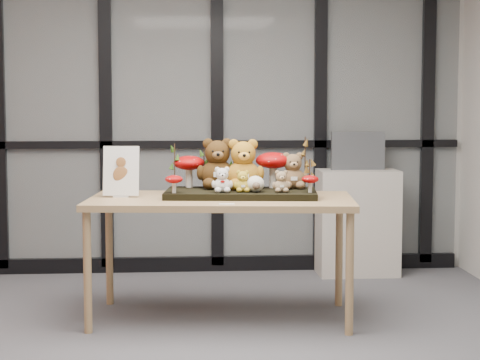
{
  "coord_description": "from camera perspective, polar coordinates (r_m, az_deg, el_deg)",
  "views": [
    {
      "loc": [
        0.11,
        -4.61,
        1.44
      ],
      "look_at": [
        0.52,
        0.87,
        0.91
      ],
      "focal_mm": 65.0,
      "sensor_mm": 36.0,
      "label": 1
    }
  ],
  "objects": [
    {
      "name": "bear_small_yellow",
      "position": [
        5.51,
        0.18,
        -0.01
      ],
      "size": [
        0.13,
        0.12,
        0.15
      ],
      "primitive_type": null,
      "rotation": [
        0.0,
        0.0,
        -0.1
      ],
      "color": "gold",
      "rests_on": "diorama_tray"
    },
    {
      "name": "bear_tan_back",
      "position": [
        5.73,
        3.48,
        0.74
      ],
      "size": [
        0.22,
        0.2,
        0.26
      ],
      "primitive_type": null,
      "rotation": [
        0.0,
        0.0,
        -0.1
      ],
      "color": "brown",
      "rests_on": "diorama_tray"
    },
    {
      "name": "mushroom_front_left",
      "position": [
        5.48,
        -4.36,
        -0.21
      ],
      "size": [
        0.11,
        0.11,
        0.12
      ],
      "primitive_type": null,
      "color": "#920405",
      "rests_on": "diorama_tray"
    },
    {
      "name": "label_card",
      "position": [
        5.24,
        -0.87,
        -1.59
      ],
      "size": [
        0.09,
        0.03,
        0.0
      ],
      "primitive_type": "cube",
      "color": "white",
      "rests_on": "display_table"
    },
    {
      "name": "sprig_green_centre",
      "position": [
        5.81,
        -0.4,
        0.64
      ],
      "size": [
        0.05,
        0.05,
        0.23
      ],
      "primitive_type": null,
      "color": "#15330B",
      "rests_on": "diorama_tray"
    },
    {
      "name": "monitor",
      "position": [
        7.05,
        7.75,
        1.91
      ],
      "size": [
        0.43,
        0.05,
        0.31
      ],
      "color": "#46494D",
      "rests_on": "cabinet"
    },
    {
      "name": "sign_holder",
      "position": [
        5.65,
        -7.81,
        0.45
      ],
      "size": [
        0.24,
        0.08,
        0.33
      ],
      "rotation": [
        0.0,
        0.0,
        -0.11
      ],
      "color": "silver",
      "rests_on": "display_table"
    },
    {
      "name": "mushroom_front_right",
      "position": [
        5.51,
        4.63,
        -0.2
      ],
      "size": [
        0.11,
        0.11,
        0.12
      ],
      "primitive_type": null,
      "color": "#920405",
      "rests_on": "diorama_tray"
    },
    {
      "name": "mushroom_back_right",
      "position": [
        5.77,
        2.19,
        0.77
      ],
      "size": [
        0.24,
        0.24,
        0.26
      ],
      "primitive_type": null,
      "color": "#920405",
      "rests_on": "diorama_tray"
    },
    {
      "name": "display_table",
      "position": [
        5.58,
        -1.26,
        -1.84
      ],
      "size": [
        1.76,
        1.01,
        0.79
      ],
      "rotation": [
        0.0,
        0.0,
        -0.1
      ],
      "color": "tan",
      "rests_on": "floor"
    },
    {
      "name": "sprig_dry_far_right",
      "position": [
        5.72,
        4.29,
        1.13
      ],
      "size": [
        0.05,
        0.05,
        0.34
      ],
      "primitive_type": null,
      "color": "brown",
      "rests_on": "diorama_tray"
    },
    {
      "name": "mushroom_back_left",
      "position": [
        5.81,
        -3.36,
        0.67
      ],
      "size": [
        0.21,
        0.21,
        0.23
      ],
      "primitive_type": null,
      "color": "#920405",
      "rests_on": "diorama_tray"
    },
    {
      "name": "plush_cream_hedgehog",
      "position": [
        5.52,
        1.01,
        -0.2
      ],
      "size": [
        0.1,
        0.09,
        0.11
      ],
      "primitive_type": null,
      "rotation": [
        0.0,
        0.0,
        -0.1
      ],
      "color": "white",
      "rests_on": "diorama_tray"
    },
    {
      "name": "bear_pooh_yellow",
      "position": [
        5.68,
        0.21,
        1.21
      ],
      "size": [
        0.3,
        0.28,
        0.36
      ],
      "primitive_type": null,
      "rotation": [
        0.0,
        0.0,
        -0.1
      ],
      "color": "#AD741D",
      "rests_on": "diorama_tray"
    },
    {
      "name": "sprig_dry_mid_right",
      "position": [
        5.6,
        4.58,
        0.33
      ],
      "size": [
        0.05,
        0.05,
        0.21
      ],
      "primitive_type": null,
      "color": "brown",
      "rests_on": "diorama_tray"
    },
    {
      "name": "room_shell",
      "position": [
        4.62,
        -5.66,
        8.47
      ],
      "size": [
        5.0,
        5.0,
        5.0
      ],
      "color": "#B7B4AD",
      "rests_on": "floor"
    },
    {
      "name": "diorama_tray",
      "position": [
        5.63,
        0.06,
        -0.89
      ],
      "size": [
        1.01,
        0.58,
        0.04
      ],
      "primitive_type": "cube",
      "rotation": [
        0.0,
        0.0,
        -0.1
      ],
      "color": "black",
      "rests_on": "display_table"
    },
    {
      "name": "glass_partition",
      "position": [
        7.09,
        -5.17,
        5.3
      ],
      "size": [
        4.9,
        0.06,
        2.78
      ],
      "color": "#2D383F",
      "rests_on": "floor"
    },
    {
      "name": "bear_brown_medium",
      "position": [
        5.73,
        -1.49,
        1.27
      ],
      "size": [
        0.3,
        0.28,
        0.36
      ],
      "primitive_type": null,
      "rotation": [
        0.0,
        0.0,
        -0.1
      ],
      "color": "#3F270E",
      "rests_on": "diorama_tray"
    },
    {
      "name": "sprig_green_mid_left",
      "position": [
        5.8,
        -2.38,
        0.79
      ],
      "size": [
        0.05,
        0.05,
        0.26
      ],
      "primitive_type": null,
      "color": "#15330B",
      "rests_on": "diorama_tray"
    },
    {
      "name": "cabinet",
      "position": [
        7.09,
        7.72,
        -2.77
      ],
      "size": [
        0.64,
        0.37,
        0.85
      ],
      "primitive_type": "cube",
      "color": "#B6AEA2",
      "rests_on": "floor"
    },
    {
      "name": "bear_beige_small",
      "position": [
        5.51,
        2.73,
        -0.01
      ],
      "size": [
        0.13,
        0.12,
        0.15
      ],
      "primitive_type": null,
      "rotation": [
        0.0,
        0.0,
        -0.1
      ],
      "color": "#997D59",
      "rests_on": "diorama_tray"
    },
    {
      "name": "sprig_green_far_left",
      "position": [
        5.77,
        -4.31,
        0.93
      ],
      "size": [
        0.05,
        0.05,
        0.3
      ],
      "primitive_type": null,
      "color": "#15330B",
      "rests_on": "diorama_tray"
    },
    {
      "name": "bear_white_bow",
      "position": [
        5.5,
        -1.18,
        0.11
      ],
      "size": [
        0.15,
        0.14,
        0.18
      ],
      "primitive_type": null,
      "rotation": [
        0.0,
        0.0,
        -0.1
      ],
      "color": "white",
      "rests_on": "diorama_tray"
    }
  ]
}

